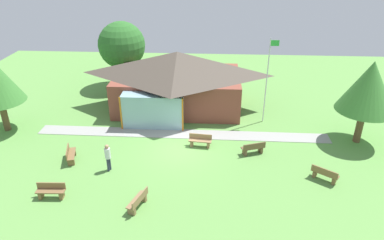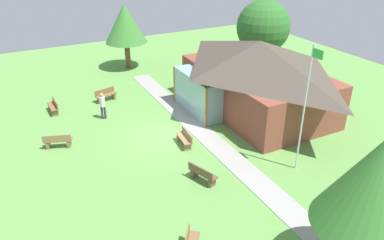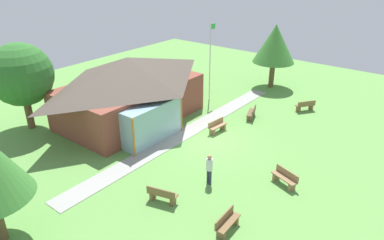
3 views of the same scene
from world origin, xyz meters
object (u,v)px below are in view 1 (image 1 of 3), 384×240
Objects in this scene: tree_behind_pavilion_left at (122,45)px; flagpole at (267,78)px; pavilion at (177,80)px; bench_front_left at (51,191)px; visitor_strolling_lawn at (108,155)px; bench_lawn_far_right at (325,174)px; bench_front_center at (138,201)px; bench_mid_left at (70,155)px; bench_rear_near_path at (200,141)px; tree_east_hedge at (369,87)px; bench_mid_right at (253,148)px.

flagpole is at bearing -29.00° from tree_behind_pavilion_left.
bench_front_left is at bearing -115.11° from pavilion.
visitor_strolling_lawn is (2.37, 2.63, 0.62)m from bench_front_left.
tree_behind_pavilion_left is (-2.17, 13.60, 2.81)m from visitor_strolling_lawn.
visitor_strolling_lawn reaches higher than bench_lawn_far_right.
bench_front_center is (-7.49, -10.12, -3.04)m from flagpole.
bench_mid_left is (-12.47, -6.05, -3.04)m from flagpole.
bench_front_left is (-4.71, 0.53, 0.00)m from bench_front_center.
bench_rear_near_path is (2.11, -6.06, -1.98)m from pavilion.
bench_front_left is 19.73m from tree_east_hedge.
visitor_strolling_lawn is at bearing -164.69° from tree_east_hedge.
tree_east_hedge is (12.62, -4.81, 1.56)m from pavilion.
visitor_strolling_lawn is 0.31× the size of tree_east_hedge.
visitor_strolling_lawn is (-8.63, -2.30, 0.62)m from bench_mid_right.
pavilion is 6.85× the size of bench_mid_left.
bench_mid_right is (5.49, -6.82, -1.98)m from pavilion.
bench_mid_left is 15.06m from bench_lawn_far_right.
bench_front_center is (-0.80, -12.28, -1.98)m from pavilion.
bench_front_left is at bearing -11.27° from bench_mid_left.
bench_front_center is 1.03× the size of bench_front_left.
visitor_strolling_lawn is at bearing 175.54° from bench_mid_right.
bench_front_center is at bearing -126.50° from flagpole.
tree_east_hedge is 0.95× the size of tree_behind_pavilion_left.
bench_mid_right is at bearing -164.24° from tree_east_hedge.
tree_behind_pavilion_left reaches higher than bench_lawn_far_right.
bench_front_center is 15.76m from tree_east_hedge.
visitor_strolling_lawn is (2.64, -0.90, 0.62)m from bench_mid_left.
bench_front_left is at bearing -135.33° from bench_lawn_far_right.
visitor_strolling_lawn reaches higher than bench_front_left.
bench_rear_near_path is 11.16m from tree_east_hedge.
pavilion is 8.97m from bench_mid_right.
tree_east_hedge is (18.40, 3.41, 3.53)m from bench_mid_left.
visitor_strolling_lawn is (-5.25, -3.06, 0.62)m from bench_rear_near_path.
bench_lawn_far_right is at bearing -45.50° from pavilion.
tree_behind_pavilion_left is at bearing 23.57° from visitor_strolling_lawn.
tree_east_hedge is (7.13, 2.01, 3.53)m from bench_mid_right.
pavilion is at bearing -64.74° from bench_rear_near_path.
bench_front_left is 0.27× the size of tree_east_hedge.
flagpole is 1.06× the size of tree_behind_pavilion_left.
bench_mid_right is at bearing -158.32° from bench_front_left.
flagpole is 12.28m from visitor_strolling_lawn.
bench_rear_near_path is at bearing -5.81° from bench_front_center.
bench_rear_near_path and bench_mid_left have the same top height.
flagpole is 4.03× the size of bench_mid_right.
flagpole is 6.51m from tree_east_hedge.
bench_mid_left is at bearing -154.11° from flagpole.
pavilion is at bearing 162.04° from flagpole.
tree_behind_pavilion_left is (-4.51, 16.77, 3.43)m from bench_front_center.
pavilion reaches higher than bench_lawn_far_right.
bench_rear_near_path is 13.34m from tree_behind_pavilion_left.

